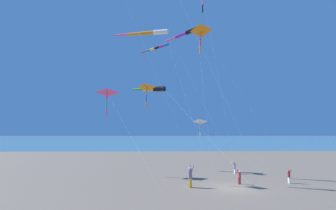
{
  "coord_description": "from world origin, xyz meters",
  "views": [
    {
      "loc": [
        24.01,
        -6.7,
        4.89
      ],
      "look_at": [
        -4.69,
        -5.59,
        7.76
      ],
      "focal_mm": 28.84,
      "sensor_mm": 36.0,
      "label": 1
    }
  ],
  "objects_px": {
    "kite_windsock_small_distant": "(158,47)",
    "kite_delta_green_low_center": "(200,122)",
    "kite_windsock_rainbow_low_near": "(149,33)",
    "person_child_green_jacket": "(239,176)",
    "kite_delta_blue_topmost": "(147,88)",
    "kite_windsock_long_streamer_right": "(186,33)",
    "person_bystander_far": "(289,176)",
    "kite_delta_purple_drifting": "(201,32)",
    "person_adult_flyer": "(190,175)",
    "kite_delta_striped_overhead": "(107,93)",
    "person_child_grey_jacket": "(235,167)",
    "kite_windsock_white_trailing": "(154,89)"
  },
  "relations": [
    {
      "from": "kite_windsock_small_distant",
      "to": "kite_delta_green_low_center",
      "type": "bearing_deg",
      "value": 96.47
    },
    {
      "from": "kite_windsock_rainbow_low_near",
      "to": "person_child_green_jacket",
      "type": "bearing_deg",
      "value": 72.98
    },
    {
      "from": "kite_windsock_small_distant",
      "to": "kite_delta_green_low_center",
      "type": "xyz_separation_m",
      "value": [
        -0.6,
        5.26,
        -9.33
      ]
    },
    {
      "from": "kite_delta_blue_topmost",
      "to": "kite_windsock_long_streamer_right",
      "type": "height_order",
      "value": "kite_windsock_long_streamer_right"
    },
    {
      "from": "person_bystander_far",
      "to": "kite_delta_purple_drifting",
      "type": "distance_m",
      "value": 15.96
    },
    {
      "from": "kite_windsock_long_streamer_right",
      "to": "kite_delta_green_low_center",
      "type": "height_order",
      "value": "kite_windsock_long_streamer_right"
    },
    {
      "from": "person_bystander_far",
      "to": "kite_windsock_rainbow_low_near",
      "type": "xyz_separation_m",
      "value": [
        -2.29,
        -13.63,
        14.8
      ]
    },
    {
      "from": "kite_windsock_small_distant",
      "to": "kite_delta_purple_drifting",
      "type": "bearing_deg",
      "value": 20.76
    },
    {
      "from": "person_adult_flyer",
      "to": "kite_delta_purple_drifting",
      "type": "relative_size",
      "value": 0.13
    },
    {
      "from": "kite_delta_purple_drifting",
      "to": "kite_delta_striped_overhead",
      "type": "bearing_deg",
      "value": -133.0
    },
    {
      "from": "person_adult_flyer",
      "to": "person_bystander_far",
      "type": "height_order",
      "value": "person_adult_flyer"
    },
    {
      "from": "person_child_green_jacket",
      "to": "kite_windsock_rainbow_low_near",
      "type": "distance_m",
      "value": 17.36
    },
    {
      "from": "kite_delta_blue_topmost",
      "to": "kite_delta_green_low_center",
      "type": "xyz_separation_m",
      "value": [
        -6.15,
        6.42,
        -3.28
      ]
    },
    {
      "from": "kite_delta_striped_overhead",
      "to": "kite_delta_green_low_center",
      "type": "bearing_deg",
      "value": 96.76
    },
    {
      "from": "person_child_grey_jacket",
      "to": "kite_delta_blue_topmost",
      "type": "distance_m",
      "value": 14.06
    },
    {
      "from": "person_child_grey_jacket",
      "to": "kite_delta_green_low_center",
      "type": "xyz_separation_m",
      "value": [
        -1.75,
        -3.73,
        5.4
      ]
    },
    {
      "from": "kite_windsock_small_distant",
      "to": "kite_windsock_white_trailing",
      "type": "relative_size",
      "value": 1.16
    },
    {
      "from": "person_child_green_jacket",
      "to": "person_bystander_far",
      "type": "height_order",
      "value": "person_child_green_jacket"
    },
    {
      "from": "person_child_green_jacket",
      "to": "kite_delta_green_low_center",
      "type": "xyz_separation_m",
      "value": [
        -8.09,
        -2.36,
        5.41
      ]
    },
    {
      "from": "kite_delta_purple_drifting",
      "to": "kite_windsock_white_trailing",
      "type": "xyz_separation_m",
      "value": [
        -13.56,
        -4.43,
        -3.01
      ]
    },
    {
      "from": "kite_delta_purple_drifting",
      "to": "kite_windsock_white_trailing",
      "type": "relative_size",
      "value": 1.04
    },
    {
      "from": "person_child_grey_jacket",
      "to": "kite_windsock_small_distant",
      "type": "height_order",
      "value": "kite_windsock_small_distant"
    },
    {
      "from": "person_child_green_jacket",
      "to": "kite_windsock_long_streamer_right",
      "type": "xyz_separation_m",
      "value": [
        -5.47,
        -4.39,
        15.85
      ]
    },
    {
      "from": "person_child_green_jacket",
      "to": "kite_delta_green_low_center",
      "type": "bearing_deg",
      "value": -163.76
    },
    {
      "from": "person_child_green_jacket",
      "to": "person_child_grey_jacket",
      "type": "xyz_separation_m",
      "value": [
        -6.34,
        1.37,
        0.01
      ]
    },
    {
      "from": "person_child_grey_jacket",
      "to": "kite_delta_purple_drifting",
      "type": "relative_size",
      "value": 0.1
    },
    {
      "from": "person_adult_flyer",
      "to": "kite_delta_blue_topmost",
      "type": "height_order",
      "value": "kite_delta_blue_topmost"
    },
    {
      "from": "kite_delta_blue_topmost",
      "to": "kite_windsock_white_trailing",
      "type": "height_order",
      "value": "kite_windsock_white_trailing"
    },
    {
      "from": "person_adult_flyer",
      "to": "person_bystander_far",
      "type": "xyz_separation_m",
      "value": [
        -1.63,
        9.71,
        -0.33
      ]
    },
    {
      "from": "person_child_grey_jacket",
      "to": "kite_windsock_white_trailing",
      "type": "xyz_separation_m",
      "value": [
        -4.74,
        -9.64,
        10.0
      ]
    },
    {
      "from": "person_adult_flyer",
      "to": "person_child_grey_jacket",
      "type": "bearing_deg",
      "value": 140.91
    },
    {
      "from": "person_adult_flyer",
      "to": "person_child_green_jacket",
      "type": "distance_m",
      "value": 4.96
    },
    {
      "from": "person_child_green_jacket",
      "to": "kite_windsock_rainbow_low_near",
      "type": "height_order",
      "value": "kite_windsock_rainbow_low_near"
    },
    {
      "from": "person_adult_flyer",
      "to": "kite_delta_green_low_center",
      "type": "relative_size",
      "value": 0.26
    },
    {
      "from": "kite_delta_blue_topmost",
      "to": "kite_windsock_rainbow_low_near",
      "type": "xyz_separation_m",
      "value": [
        -0.72,
        0.06,
        6.08
      ]
    },
    {
      "from": "person_child_grey_jacket",
      "to": "kite_windsock_long_streamer_right",
      "type": "relative_size",
      "value": 0.08
    },
    {
      "from": "kite_delta_purple_drifting",
      "to": "kite_delta_striped_overhead",
      "type": "relative_size",
      "value": 1.38
    },
    {
      "from": "person_bystander_far",
      "to": "person_child_green_jacket",
      "type": "bearing_deg",
      "value": -85.59
    },
    {
      "from": "kite_delta_purple_drifting",
      "to": "kite_delta_green_low_center",
      "type": "relative_size",
      "value": 1.91
    },
    {
      "from": "kite_windsock_rainbow_low_near",
      "to": "kite_delta_striped_overhead",
      "type": "height_order",
      "value": "kite_windsock_rainbow_low_near"
    },
    {
      "from": "kite_delta_blue_topmost",
      "to": "kite_windsock_small_distant",
      "type": "bearing_deg",
      "value": 168.26
    },
    {
      "from": "kite_delta_purple_drifting",
      "to": "kite_windsock_small_distant",
      "type": "distance_m",
      "value": 10.81
    },
    {
      "from": "kite_delta_green_low_center",
      "to": "kite_delta_striped_overhead",
      "type": "bearing_deg",
      "value": -83.24
    },
    {
      "from": "kite_delta_purple_drifting",
      "to": "person_adult_flyer",
      "type": "bearing_deg",
      "value": -142.33
    },
    {
      "from": "person_child_grey_jacket",
      "to": "kite_delta_striped_overhead",
      "type": "distance_m",
      "value": 17.49
    },
    {
      "from": "person_bystander_far",
      "to": "kite_windsock_long_streamer_right",
      "type": "height_order",
      "value": "kite_windsock_long_streamer_right"
    },
    {
      "from": "person_child_green_jacket",
      "to": "kite_delta_purple_drifting",
      "type": "distance_m",
      "value": 13.79
    },
    {
      "from": "person_bystander_far",
      "to": "kite_windsock_small_distant",
      "type": "xyz_separation_m",
      "value": [
        -7.12,
        -12.54,
        14.77
      ]
    },
    {
      "from": "person_bystander_far",
      "to": "kite_windsock_long_streamer_right",
      "type": "relative_size",
      "value": 0.08
    },
    {
      "from": "person_child_green_jacket",
      "to": "kite_delta_blue_topmost",
      "type": "xyz_separation_m",
      "value": [
        -1.95,
        -8.78,
        8.69
      ]
    }
  ]
}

